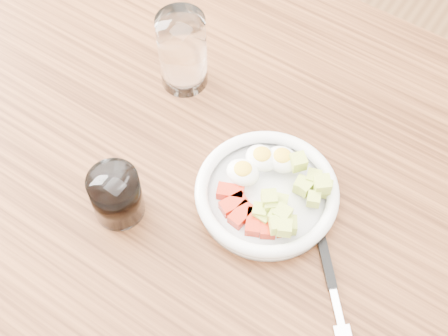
{
  "coord_description": "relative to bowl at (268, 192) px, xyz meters",
  "views": [
    {
      "loc": [
        0.25,
        -0.38,
        1.55
      ],
      "look_at": [
        -0.01,
        0.01,
        0.8
      ],
      "focal_mm": 50.0,
      "sensor_mm": 36.0,
      "label": 1
    }
  ],
  "objects": [
    {
      "name": "bowl",
      "position": [
        0.0,
        0.0,
        0.0
      ],
      "size": [
        0.2,
        0.2,
        0.05
      ],
      "color": "white",
      "rests_on": "dining_table"
    },
    {
      "name": "fork",
      "position": [
        0.13,
        -0.06,
        -0.01
      ],
      "size": [
        0.14,
        0.15,
        0.01
      ],
      "color": "black",
      "rests_on": "dining_table"
    },
    {
      "name": "water_glass",
      "position": [
        -0.23,
        0.11,
        0.05
      ],
      "size": [
        0.07,
        0.07,
        0.13
      ],
      "primitive_type": "cylinder",
      "color": "white",
      "rests_on": "dining_table"
    },
    {
      "name": "dining_table",
      "position": [
        -0.06,
        -0.02,
        -0.12
      ],
      "size": [
        1.5,
        0.9,
        0.77
      ],
      "color": "brown",
      "rests_on": "ground"
    },
    {
      "name": "coffee_glass",
      "position": [
        -0.16,
        -0.13,
        0.02
      ],
      "size": [
        0.07,
        0.07,
        0.08
      ],
      "color": "white",
      "rests_on": "dining_table"
    }
  ]
}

